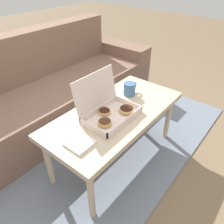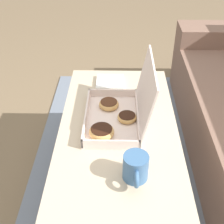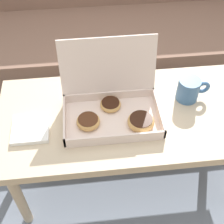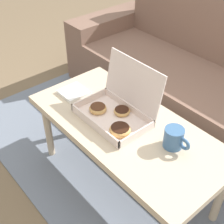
% 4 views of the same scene
% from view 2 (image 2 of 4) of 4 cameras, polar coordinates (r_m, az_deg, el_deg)
% --- Properties ---
extents(ground_plane, '(12.00, 12.00, 0.00)m').
position_cam_2_polar(ground_plane, '(1.73, 3.96, -15.93)').
color(ground_plane, '#756047').
extents(area_rug, '(2.61, 1.78, 0.01)m').
position_cam_2_polar(area_rug, '(1.76, 14.13, -15.56)').
color(area_rug, slate).
rests_on(area_rug, ground_plane).
extents(coffee_table, '(1.12, 0.53, 0.48)m').
position_cam_2_polar(coffee_table, '(1.41, 1.14, -5.21)').
color(coffee_table, '#C6B293').
rests_on(coffee_table, ground_plane).
extents(pastry_box, '(0.39, 0.30, 0.29)m').
position_cam_2_polar(pastry_box, '(1.40, 1.30, 0.00)').
color(pastry_box, silver).
rests_on(pastry_box, coffee_table).
extents(coffee_mug, '(0.14, 0.09, 0.10)m').
position_cam_2_polar(coffee_mug, '(1.15, 4.35, -10.13)').
color(coffee_mug, '#3D6693').
rests_on(coffee_mug, coffee_table).
extents(napkin_stack, '(0.15, 0.15, 0.02)m').
position_cam_2_polar(napkin_stack, '(1.71, -0.37, 5.46)').
color(napkin_stack, white).
rests_on(napkin_stack, coffee_table).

